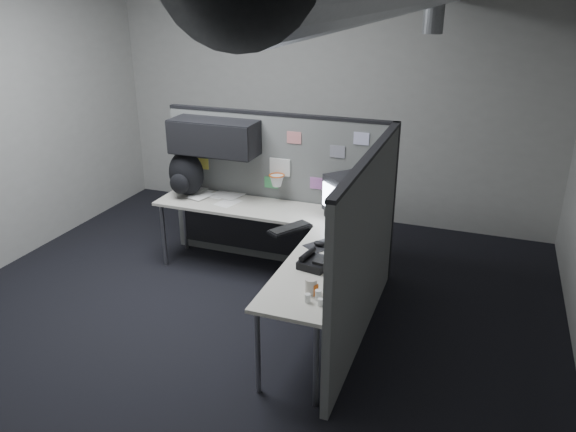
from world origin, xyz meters
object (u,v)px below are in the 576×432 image
at_px(phone, 314,262).
at_px(backpack, 186,174).
at_px(keyboard, 290,228).
at_px(monitor, 349,197).
at_px(desk, 278,232).

xyz_separation_m(phone, backpack, (-1.78, 1.10, 0.19)).
bearing_deg(keyboard, phone, -68.50).
xyz_separation_m(monitor, phone, (0.01, -1.07, -0.18)).
xyz_separation_m(keyboard, phone, (0.43, -0.61, 0.02)).
xyz_separation_m(desk, backpack, (-1.17, 0.33, 0.35)).
distance_m(monitor, phone, 1.08).
height_order(monitor, keyboard, monitor).
relative_size(desk, phone, 8.58).
bearing_deg(backpack, desk, 1.96).
bearing_deg(desk, keyboard, -42.80).
bearing_deg(keyboard, backpack, 146.12).
relative_size(desk, backpack, 4.86).
relative_size(monitor, phone, 1.94).
relative_size(phone, backpack, 0.57).
xyz_separation_m(monitor, keyboard, (-0.42, -0.46, -0.20)).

